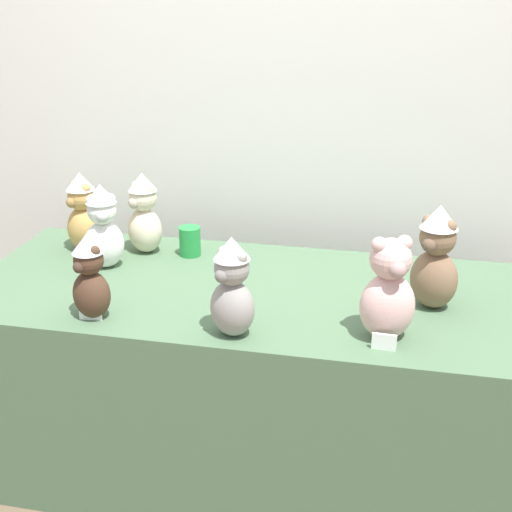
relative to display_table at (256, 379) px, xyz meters
The scene contains 13 objects.
ground_plane 0.43m from the display_table, 90.00° to the right, with size 10.00×10.00×0.00m, color brown.
wall_back 1.16m from the display_table, 90.00° to the left, with size 7.00×0.08×2.60m, color silver.
display_table is the anchor object (origin of this frame).
teddy_bear_honey 0.90m from the display_table, 163.09° to the left, with size 0.18×0.17×0.30m.
teddy_bear_snow 0.76m from the display_table, behind, with size 0.18×0.17×0.31m.
teddy_bear_blush 0.71m from the display_table, 30.05° to the right, with size 0.20×0.19×0.32m.
teddy_bear_cocoa 0.73m from the display_table, 145.55° to the right, with size 0.15×0.14×0.27m.
teddy_bear_cream 0.74m from the display_table, 152.72° to the left, with size 0.18×0.17×0.31m.
teddy_bear_mocha 0.77m from the display_table, ahead, with size 0.20×0.19×0.34m.
teddy_bear_ash 0.60m from the display_table, 89.82° to the right, with size 0.18×0.17×0.31m.
party_cup_green 0.57m from the display_table, 140.76° to the left, with size 0.08×0.08×0.11m, color #238C3D.
name_card_front_left 0.67m from the display_table, 36.65° to the right, with size 0.07×0.01×0.05m, color white.
name_card_front_middle 0.67m from the display_table, 143.84° to the right, with size 0.07×0.01×0.05m, color white.
Camera 1 is at (0.46, -1.90, 1.71)m, focal length 50.47 mm.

